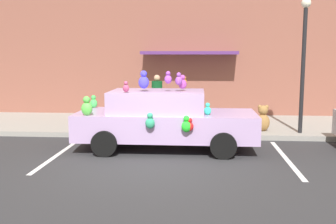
# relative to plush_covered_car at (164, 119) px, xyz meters

# --- Properties ---
(ground_plane) EXTENTS (60.00, 60.00, 0.00)m
(ground_plane) POSITION_rel_plush_covered_car_xyz_m (-0.15, -1.76, -0.80)
(ground_plane) COLOR #2D2D30
(sidewalk) EXTENTS (24.00, 4.00, 0.15)m
(sidewalk) POSITION_rel_plush_covered_car_xyz_m (-0.15, 3.24, -0.73)
(sidewalk) COLOR gray
(sidewalk) RESTS_ON ground
(storefront_building) EXTENTS (24.00, 1.25, 6.40)m
(storefront_building) POSITION_rel_plush_covered_car_xyz_m (-0.14, 5.38, 2.39)
(storefront_building) COLOR brown
(storefront_building) RESTS_ON ground
(parking_stripe_front) EXTENTS (0.12, 3.60, 0.01)m
(parking_stripe_front) POSITION_rel_plush_covered_car_xyz_m (3.02, -0.76, -0.80)
(parking_stripe_front) COLOR silver
(parking_stripe_front) RESTS_ON ground
(parking_stripe_rear) EXTENTS (0.12, 3.60, 0.01)m
(parking_stripe_rear) POSITION_rel_plush_covered_car_xyz_m (-2.58, -0.76, -0.80)
(parking_stripe_rear) COLOR silver
(parking_stripe_rear) RESTS_ON ground
(plush_covered_car) EXTENTS (4.66, 2.11, 2.08)m
(plush_covered_car) POSITION_rel_plush_covered_car_xyz_m (0.00, 0.00, 0.00)
(plush_covered_car) COLOR #B798CA
(plush_covered_car) RESTS_ON ground
(teddy_bear_on_sidewalk) EXTENTS (0.42, 0.35, 0.81)m
(teddy_bear_on_sidewalk) POSITION_rel_plush_covered_car_xyz_m (2.88, 1.95, -0.28)
(teddy_bear_on_sidewalk) COLOR #9E723D
(teddy_bear_on_sidewalk) RESTS_ON sidewalk
(street_lamp_post) EXTENTS (0.28, 0.28, 3.93)m
(street_lamp_post) POSITION_rel_plush_covered_car_xyz_m (3.96, 1.74, 1.75)
(street_lamp_post) COLOR black
(street_lamp_post) RESTS_ON sidewalk
(pedestrian_near_shopfront) EXTENTS (0.37, 0.37, 1.65)m
(pedestrian_near_shopfront) POSITION_rel_plush_covered_car_xyz_m (-0.52, 3.23, 0.10)
(pedestrian_near_shopfront) COLOR #0F4C21
(pedestrian_near_shopfront) RESTS_ON sidewalk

